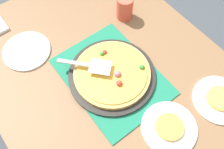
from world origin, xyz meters
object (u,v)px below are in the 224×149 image
object	(u,v)px
pizza	(112,73)
served_slice_left	(220,98)
cup_far	(125,8)
plate_near_left	(219,100)
plate_side	(27,51)
served_slice_right	(170,127)
plate_far_right	(169,128)
pizza_pan	(112,75)
pizza_server	(89,65)

from	to	relation	value
pizza	served_slice_left	bearing A→B (deg)	-141.31
pizza	cup_far	bearing A→B (deg)	-47.15
plate_near_left	cup_far	bearing A→B (deg)	2.35
plate_side	served_slice_left	world-z (taller)	served_slice_left
plate_side	served_slice_right	bearing A→B (deg)	-157.76
plate_far_right	pizza_pan	bearing A→B (deg)	6.80
served_slice_right	pizza_server	distance (m)	0.41
plate_far_right	cup_far	size ratio (longest dim) A/B	1.83
pizza_pan	plate_side	size ratio (longest dim) A/B	1.73
served_slice_right	pizza_server	xyz separation A→B (m)	(0.39, 0.10, 0.05)
pizza	pizza_server	size ratio (longest dim) A/B	1.67
plate_near_left	plate_side	distance (m)	0.88
pizza_pan	pizza_server	xyz separation A→B (m)	(0.07, 0.07, 0.06)
pizza	plate_side	size ratio (longest dim) A/B	1.50
pizza_pan	served_slice_right	distance (m)	0.32
pizza_pan	plate_far_right	bearing A→B (deg)	-173.20
plate_far_right	plate_side	size ratio (longest dim) A/B	1.00
plate_near_left	served_slice_left	size ratio (longest dim) A/B	2.00
served_slice_right	cup_far	size ratio (longest dim) A/B	0.92
plate_side	pizza_server	bearing A→B (deg)	-148.59
plate_side	cup_far	world-z (taller)	cup_far
served_slice_left	pizza_server	world-z (taller)	pizza_server
plate_near_left	served_slice_right	xyz separation A→B (m)	(0.04, 0.25, 0.01)
plate_near_left	served_slice_left	distance (m)	0.01
plate_near_left	pizza_server	size ratio (longest dim) A/B	1.11
plate_far_right	pizza_server	xyz separation A→B (m)	(0.39, 0.10, 0.06)
cup_far	pizza_pan	bearing A→B (deg)	132.74
plate_side	cup_far	xyz separation A→B (m)	(-0.10, -0.50, 0.06)
pizza_pan	pizza_server	bearing A→B (deg)	42.70
plate_near_left	cup_far	xyz separation A→B (m)	(0.60, 0.02, 0.06)
pizza	pizza_server	distance (m)	0.10
pizza_pan	pizza	xyz separation A→B (m)	(-0.00, -0.00, 0.02)
pizza_pan	cup_far	distance (m)	0.36
pizza	served_slice_right	world-z (taller)	pizza
served_slice_left	cup_far	xyz separation A→B (m)	(0.60, 0.02, 0.04)
plate_near_left	plate_side	xyz separation A→B (m)	(0.70, 0.52, 0.00)
pizza_pan	plate_near_left	world-z (taller)	pizza_pan
plate_far_right	served_slice_left	distance (m)	0.25
plate_far_right	pizza	bearing A→B (deg)	6.71
plate_side	served_slice_right	xyz separation A→B (m)	(-0.67, -0.27, 0.01)
served_slice_right	pizza_server	bearing A→B (deg)	14.94
cup_far	pizza_server	distance (m)	0.37
pizza	served_slice_left	world-z (taller)	pizza
plate_near_left	served_slice_right	size ratio (longest dim) A/B	2.00
plate_side	pizza_server	distance (m)	0.33
pizza_pan	pizza	distance (m)	0.02
pizza_pan	served_slice_left	xyz separation A→B (m)	(-0.36, -0.29, 0.01)
plate_side	pizza	bearing A→B (deg)	-145.93
cup_far	served_slice_left	bearing A→B (deg)	-177.65
plate_far_right	served_slice_left	bearing A→B (deg)	-98.79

